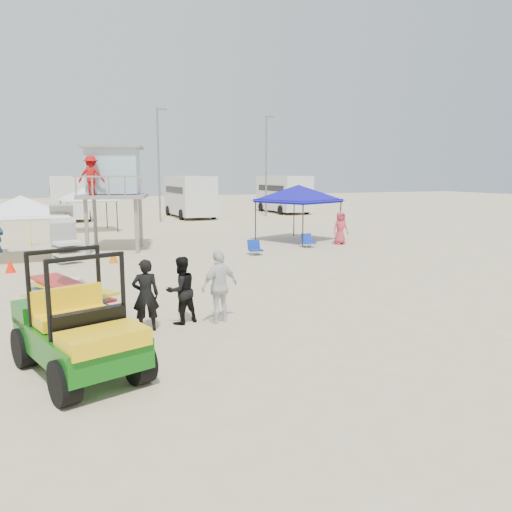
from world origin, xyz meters
name	(u,v)px	position (x,y,z in m)	size (l,w,h in m)	color
ground	(289,341)	(0.00, 0.00, 0.00)	(140.00, 140.00, 0.00)	beige
utility_cart	(76,320)	(-4.11, -0.18, 0.98)	(2.15, 3.06, 2.11)	#0E5A0F
surf_trailer	(71,294)	(-4.10, 2.16, 0.91)	(1.84, 2.57, 2.22)	black
man_left	(146,295)	(-2.58, 1.86, 0.80)	(0.58, 0.38, 1.60)	black
man_mid	(181,290)	(-1.73, 2.11, 0.78)	(0.76, 0.59, 1.56)	black
man_right	(220,286)	(-0.88, 1.86, 0.85)	(1.00, 0.41, 1.70)	silver
lifeguard_tower	(110,175)	(-1.78, 14.36, 3.38)	(3.46, 3.46, 4.54)	gray
canopy_blue	(298,188)	(7.32, 13.80, 2.73)	(4.26, 4.26, 3.28)	black
canopy_white_a	(21,199)	(-5.41, 13.02, 2.43)	(3.40, 3.40, 2.98)	black
canopy_white_c	(87,189)	(-2.23, 22.55, 2.55)	(3.19, 3.19, 3.10)	black
umbrella_b	(31,227)	(-5.23, 16.95, 0.96)	(2.08, 2.12, 1.91)	gold
cone_near	(113,256)	(-2.22, 10.92, 0.25)	(0.34, 0.34, 0.50)	orange
cone_far	(10,265)	(-5.79, 10.32, 0.25)	(0.34, 0.34, 0.50)	#FF2308
beach_chair_b	(308,241)	(6.78, 11.76, 0.31)	(0.56, 0.60, 0.64)	#1035B5
beach_chair_c	(255,248)	(3.62, 10.62, 0.31)	(0.57, 0.61, 0.64)	#0E2F9A
rv_mid_left	(68,196)	(-3.00, 31.49, 1.80)	(2.65, 6.50, 3.25)	silver
rv_mid_right	(189,195)	(6.00, 29.99, 1.80)	(2.64, 7.00, 3.25)	silver
rv_far_right	(283,192)	(15.00, 31.49, 1.80)	(2.64, 6.60, 3.25)	silver
light_pole_left	(159,166)	(3.00, 27.00, 4.00)	(0.14, 0.14, 8.00)	slate
light_pole_right	(266,167)	(12.00, 28.50, 4.00)	(0.14, 0.14, 8.00)	slate
distant_beachgoers	(123,232)	(-1.36, 14.40, 0.81)	(16.41, 4.70, 1.63)	teal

